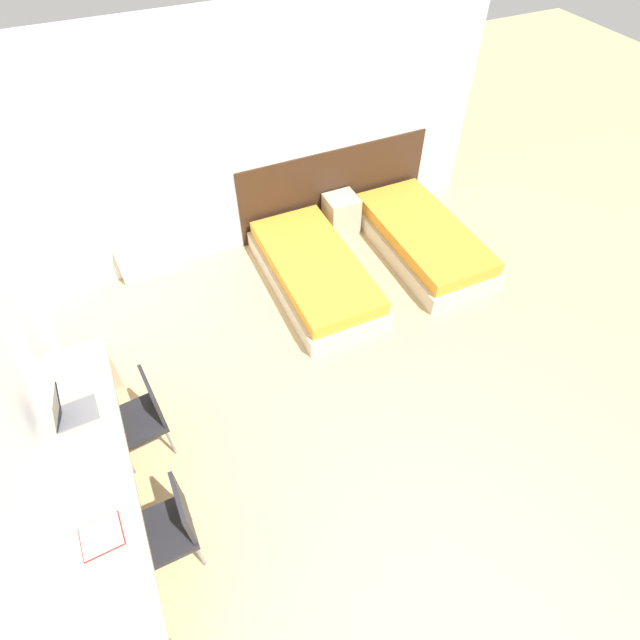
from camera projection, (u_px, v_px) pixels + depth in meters
ground_plane at (459, 598)px, 3.66m from camera, size 20.00×20.00×0.00m
wall_back at (242, 143)px, 5.39m from camera, size 5.91×0.05×2.70m
headboard_panel at (334, 187)px, 6.30m from camera, size 2.52×0.03×1.02m
bed_near_window at (315, 273)px, 5.72m from camera, size 0.96×1.97×0.38m
bed_near_door at (423, 239)px, 6.12m from camera, size 0.96×1.97×0.38m
nightstand at (341, 214)px, 6.37m from camera, size 0.39×0.36×0.50m
radiator at (152, 260)px, 5.80m from camera, size 0.74×0.12×0.46m
desk at (95, 481)px, 3.63m from camera, size 0.58×2.52×0.74m
chair_near_laptop at (142, 415)px, 4.14m from camera, size 0.47×0.47×0.86m
chair_near_notebook at (169, 526)px, 3.53m from camera, size 0.44×0.44×0.86m
laptop at (69, 411)px, 3.79m from camera, size 0.32×0.26×0.30m
open_notebook at (101, 536)px, 3.23m from camera, size 0.27×0.25×0.02m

